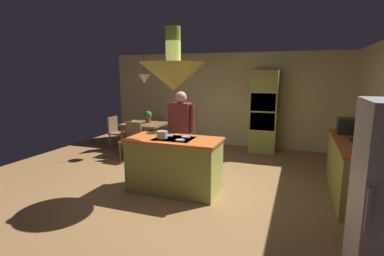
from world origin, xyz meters
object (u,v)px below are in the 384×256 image
chair_at_corner (116,131)px  person_at_island (181,129)px  kitchen_island (174,164)px  cup_on_table (133,122)px  canister_flour (364,143)px  oven_tower (264,111)px  microwave_on_counter (351,126)px  chair_facing_island (132,138)px  canister_sugar (361,141)px  chair_by_back_wall (158,128)px  potted_plant_on_table (148,116)px  cooking_pot_on_cooktop (162,135)px  dining_table (146,127)px

chair_at_corner → person_at_island: bearing=-120.4°
kitchen_island → cup_on_table: size_ratio=17.49×
chair_at_corner → canister_flour: 5.75m
oven_tower → microwave_on_counter: size_ratio=4.52×
cup_on_table → chair_facing_island: bearing=-63.4°
oven_tower → canister_sugar: (1.74, -2.80, -0.04)m
chair_by_back_wall → microwave_on_counter: 4.76m
person_at_island → potted_plant_on_table: 2.13m
person_at_island → cooking_pot_on_cooktop: size_ratio=9.24×
cup_on_table → oven_tower: bearing=24.4°
canister_flour → chair_at_corner: bearing=161.3°
chair_facing_island → oven_tower: bearing=33.1°
canister_flour → oven_tower: bearing=120.3°
oven_tower → kitchen_island: bearing=-108.7°
kitchen_island → microwave_on_counter: 3.24m
canister_sugar → kitchen_island: bearing=-171.2°
chair_at_corner → microwave_on_counter: 5.49m
person_at_island → chair_at_corner: person_at_island is taller
canister_flour → microwave_on_counter: microwave_on_counter is taller
cup_on_table → kitchen_island: bearing=-44.2°
chair_by_back_wall → canister_sugar: 5.13m
kitchen_island → person_at_island: bearing=102.3°
dining_table → kitchen_island: bearing=-51.0°
chair_facing_island → cup_on_table: chair_facing_island is taller
kitchen_island → chair_by_back_wall: (-1.70, 2.78, 0.04)m
chair_facing_island → canister_sugar: canister_sugar is taller
chair_facing_island → microwave_on_counter: 4.57m
potted_plant_on_table → cup_on_table: potted_plant_on_table is taller
person_at_island → canister_sugar: size_ratio=9.90×
chair_at_corner → potted_plant_on_table: size_ratio=2.90×
kitchen_island → canister_flour: 2.90m
potted_plant_on_table → cooking_pot_on_cooktop: bearing=-56.8°
canister_flour → cooking_pot_on_cooktop: size_ratio=0.98×
cup_on_table → cooking_pot_on_cooktop: bearing=-48.6°
person_at_island → potted_plant_on_table: (-1.52, 1.50, -0.03)m
potted_plant_on_table → canister_sugar: (4.50, -1.73, 0.08)m
oven_tower → canister_flour: (1.74, -2.98, -0.03)m
oven_tower → chair_by_back_wall: size_ratio=2.39×
microwave_on_counter → cooking_pot_on_cooktop: size_ratio=2.56×
oven_tower → chair_at_corner: size_ratio=2.39×
chair_at_corner → canister_sugar: bearing=-107.0°
canister_sugar → microwave_on_counter: (0.00, 1.01, 0.06)m
chair_by_back_wall → potted_plant_on_table: (0.04, -0.61, 0.42)m
canister_sugar → cooking_pot_on_cooktop: (-3.00, -0.57, -0.00)m
microwave_on_counter → cooking_pot_on_cooktop: bearing=-152.3°
person_at_island → canister_sugar: person_at_island is taller
chair_at_corner → cooking_pot_on_cooktop: bearing=-132.6°
potted_plant_on_table → microwave_on_counter: (4.50, -0.72, 0.13)m
potted_plant_on_table → oven_tower: bearing=21.3°
dining_table → chair_facing_island: 0.70m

